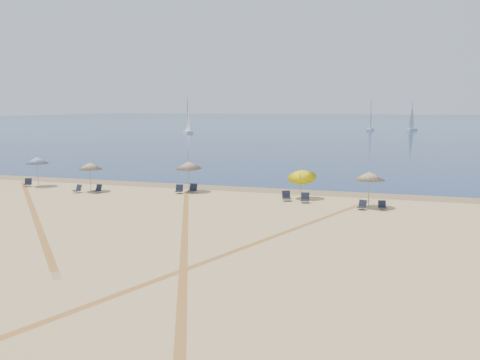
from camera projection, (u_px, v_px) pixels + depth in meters
The scene contains 21 objects.
ground at pixel (76, 290), 18.66m from camera, with size 160.00×160.00×0.00m, color tan.
ocean at pixel (376, 121), 231.24m from camera, with size 500.00×500.00×0.00m, color #0C2151.
wet_sand at pixel (255, 189), 41.33m from camera, with size 500.00×500.00×0.00m, color olive.
umbrella_0 at pixel (37, 160), 42.65m from camera, with size 1.88×1.88×2.51m.
umbrella_1 at pixel (90, 166), 40.09m from camera, with size 1.88×1.88×2.35m.
umbrella_2 at pixel (189, 165), 39.97m from camera, with size 2.03×2.06×2.43m.
umbrella_3 at pixel (302, 174), 36.92m from camera, with size 2.05×2.10×2.46m.
umbrella_4 at pixel (369, 176), 33.76m from camera, with size 2.01×2.01×2.43m.
chair_0 at pixel (28, 183), 42.71m from camera, with size 0.78×0.83×0.68m.
chair_1 at pixel (78, 189), 39.67m from camera, with size 0.66×0.72×0.62m.
chair_2 at pixel (98, 189), 39.55m from camera, with size 0.69×0.76×0.66m.
chair_3 at pixel (179, 190), 39.36m from camera, with size 0.69×0.76×0.67m.
chair_4 at pixel (193, 189), 39.59m from camera, with size 0.60×0.70×0.71m.
chair_5 at pixel (286, 196), 36.27m from camera, with size 0.79×0.84×0.70m.
chair_6 at pixel (305, 198), 35.56m from camera, with size 0.65×0.73×0.69m.
chair_7 at pixel (362, 205), 33.21m from camera, with size 0.63×0.69×0.61m.
chair_8 at pixel (382, 206), 33.09m from camera, with size 0.62×0.68×0.60m.
sailboat_1 at pixel (412, 122), 140.01m from camera, with size 3.31×5.47×7.98m.
sailboat_2 at pixel (188, 123), 127.86m from camera, with size 4.46×5.51×8.50m.
sailboat_3 at pixel (371, 121), 141.60m from camera, with size 1.91×5.63×8.22m.
tire_tracks at pixel (146, 229), 27.96m from camera, with size 53.74×42.23×0.00m.
Camera 1 is at (11.03, -15.31, 6.61)m, focal length 38.58 mm.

